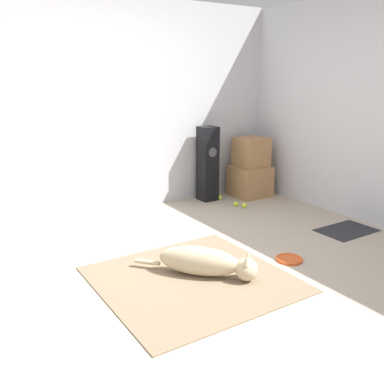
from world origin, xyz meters
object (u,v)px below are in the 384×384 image
(cardboard_box_lower, at_px, (250,181))
(tennis_ball_by_boxes, at_px, (236,204))
(frisbee, at_px, (289,259))
(cardboard_box_upper, at_px, (251,152))
(tennis_ball_loose_on_carpet, at_px, (220,197))
(tennis_ball_near_speaker, at_px, (244,205))
(floor_speaker, at_px, (208,164))
(dog, at_px, (206,262))

(cardboard_box_lower, distance_m, tennis_ball_by_boxes, 0.60)
(frisbee, height_order, cardboard_box_upper, cardboard_box_upper)
(frisbee, bearing_deg, tennis_ball_loose_on_carpet, 72.22)
(frisbee, height_order, tennis_ball_by_boxes, tennis_ball_by_boxes)
(frisbee, distance_m, cardboard_box_lower, 2.21)
(cardboard_box_upper, height_order, tennis_ball_near_speaker, cardboard_box_upper)
(floor_speaker, height_order, tennis_ball_by_boxes, floor_speaker)
(frisbee, relative_size, tennis_ball_by_boxes, 3.75)
(frisbee, bearing_deg, cardboard_box_lower, 59.73)
(dog, bearing_deg, cardboard_box_upper, 41.96)
(floor_speaker, distance_m, tennis_ball_near_speaker, 0.76)
(cardboard_box_lower, height_order, tennis_ball_by_boxes, cardboard_box_lower)
(floor_speaker, relative_size, tennis_ball_loose_on_carpet, 15.19)
(cardboard_box_upper, height_order, tennis_ball_loose_on_carpet, cardboard_box_upper)
(dog, relative_size, cardboard_box_lower, 1.73)
(frisbee, distance_m, tennis_ball_loose_on_carpet, 2.06)
(tennis_ball_by_boxes, bearing_deg, frisbee, -111.47)
(tennis_ball_by_boxes, height_order, tennis_ball_near_speaker, same)
(frisbee, xyz_separation_m, cardboard_box_upper, (1.12, 1.91, 0.61))
(cardboard_box_lower, distance_m, cardboard_box_upper, 0.41)
(tennis_ball_by_boxes, xyz_separation_m, tennis_ball_near_speaker, (0.05, -0.12, 0.00))
(cardboard_box_upper, xyz_separation_m, tennis_ball_loose_on_carpet, (-0.50, 0.05, -0.59))
(frisbee, bearing_deg, tennis_ball_by_boxes, 68.53)
(frisbee, distance_m, cardboard_box_upper, 2.30)
(tennis_ball_loose_on_carpet, bearing_deg, dog, -128.95)
(dog, bearing_deg, tennis_ball_by_boxes, 44.74)
(floor_speaker, relative_size, tennis_ball_near_speaker, 15.19)
(tennis_ball_near_speaker, bearing_deg, tennis_ball_by_boxes, 111.60)
(tennis_ball_by_boxes, bearing_deg, tennis_ball_loose_on_carpet, 90.12)
(dog, distance_m, tennis_ball_near_speaker, 2.02)
(cardboard_box_upper, relative_size, tennis_ball_loose_on_carpet, 6.08)
(tennis_ball_near_speaker, bearing_deg, cardboard_box_lower, 44.12)
(floor_speaker, bearing_deg, frisbee, -103.34)
(floor_speaker, bearing_deg, cardboard_box_lower, -13.20)
(cardboard_box_lower, xyz_separation_m, tennis_ball_near_speaker, (-0.44, -0.42, -0.18))
(cardboard_box_lower, bearing_deg, tennis_ball_loose_on_carpet, 173.69)
(cardboard_box_upper, relative_size, floor_speaker, 0.40)
(frisbee, bearing_deg, dog, 170.01)
(dog, bearing_deg, floor_speaker, 55.22)
(dog, height_order, tennis_ball_loose_on_carpet, dog)
(tennis_ball_loose_on_carpet, bearing_deg, floor_speaker, 146.65)
(tennis_ball_by_boxes, distance_m, tennis_ball_near_speaker, 0.13)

